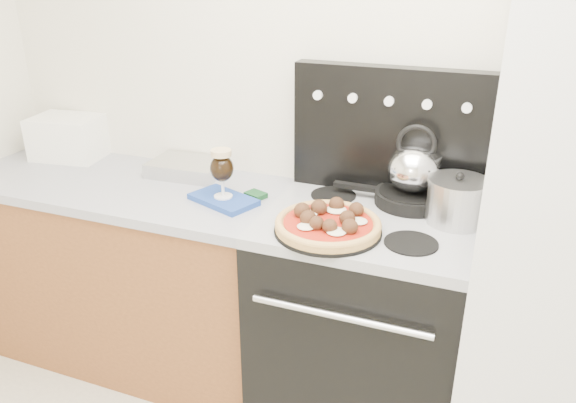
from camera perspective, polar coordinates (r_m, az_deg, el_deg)
The scene contains 15 objects.
room_shell at distance 1.20m, azimuth -4.68°, elevation -3.49°, with size 3.52×3.01×2.52m.
base_cabinet at distance 2.75m, azimuth -15.45°, elevation -7.10°, with size 1.45×0.60×0.86m, color brown.
countertop at distance 2.56m, azimuth -16.52°, elevation 1.63°, with size 1.48×0.63×0.04m, color #A7A7B4.
stove_body at distance 2.31m, azimuth 7.50°, elevation -12.46°, with size 0.76×0.65×0.88m, color black.
cooktop at distance 2.08m, azimuth 8.16°, elevation -2.13°, with size 0.76×0.65×0.04m, color #ADADB2.
backguard at distance 2.23m, azimuth 10.23°, elevation 7.01°, with size 0.76×0.08×0.50m, color black.
toaster_oven at distance 2.91m, azimuth -21.40°, elevation 6.11°, with size 0.32×0.24×0.20m, color white.
foil_sheet at distance 2.55m, azimuth -10.18°, elevation 3.43°, with size 0.32×0.23×0.06m, color white.
oven_mitt at distance 2.24m, azimuth -6.58°, elevation 0.20°, with size 0.27×0.15×0.02m, color #21439B.
beer_glass at distance 2.20m, azimuth -6.71°, elevation 2.86°, with size 0.09×0.09×0.20m, color black, non-canonical shape.
pizza_pan at distance 1.95m, azimuth 4.06°, elevation -2.95°, with size 0.37×0.37×0.01m, color black.
pizza at distance 1.93m, azimuth 4.09°, elevation -2.10°, with size 0.36×0.36×0.05m, color #E3B063, non-canonical shape.
skillet at distance 2.20m, azimuth 12.40°, elevation 0.37°, with size 0.28×0.28×0.05m, color black.
tea_kettle at distance 2.16m, azimuth 12.71°, elevation 3.68°, with size 0.20×0.20×0.22m, color white, non-canonical shape.
stock_pot at distance 2.07m, azimuth 16.76°, elevation -0.06°, with size 0.21×0.21×0.15m, color #BCBCBC.
Camera 1 is at (0.47, -0.66, 1.79)m, focal length 35.00 mm.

